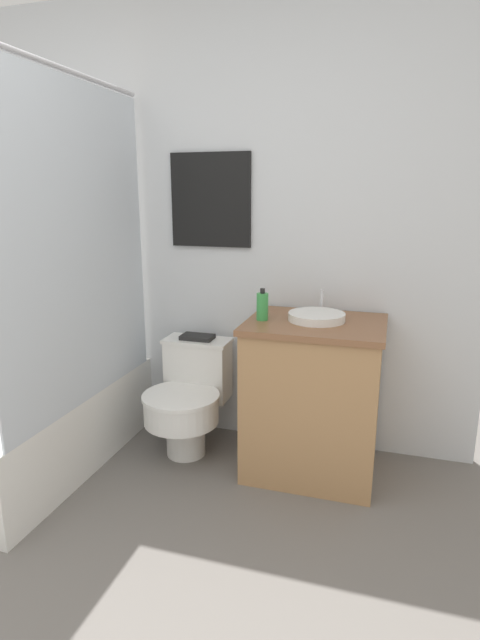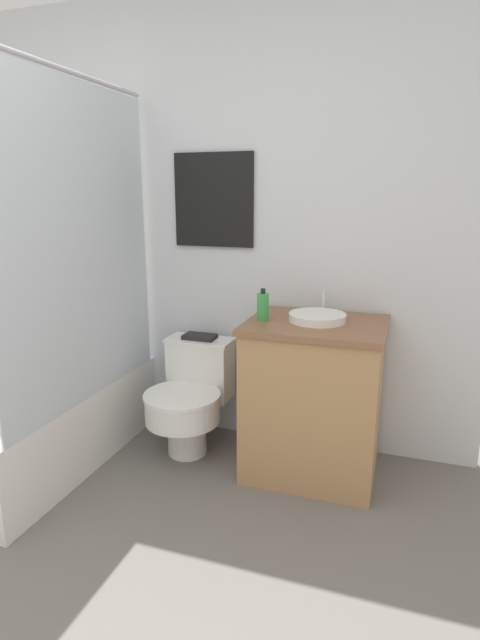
{
  "view_description": "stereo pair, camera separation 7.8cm",
  "coord_description": "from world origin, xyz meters",
  "px_view_note": "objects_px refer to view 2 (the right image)",
  "views": [
    {
      "loc": [
        1.06,
        -0.71,
        1.44
      ],
      "look_at": [
        0.37,
        1.56,
        0.84
      ],
      "focal_mm": 28.0,
      "sensor_mm": 36.0,
      "label": 1
    },
    {
      "loc": [
        1.14,
        -0.69,
        1.44
      ],
      "look_at": [
        0.37,
        1.56,
        0.84
      ],
      "focal_mm": 28.0,
      "sensor_mm": 36.0,
      "label": 2
    }
  ],
  "objects_px": {
    "sink": "(317,317)",
    "toilet": "(191,396)",
    "soap_bottle": "(263,306)",
    "book_on_tank": "(200,337)"
  },
  "relations": [
    {
      "from": "sink",
      "to": "book_on_tank",
      "type": "relative_size",
      "value": 1.72
    },
    {
      "from": "toilet",
      "to": "sink",
      "type": "bearing_deg",
      "value": 1.2
    },
    {
      "from": "sink",
      "to": "soap_bottle",
      "type": "xyz_separation_m",
      "value": [
        -0.27,
        -0.07,
        0.05
      ]
    },
    {
      "from": "soap_bottle",
      "to": "book_on_tank",
      "type": "height_order",
      "value": "soap_bottle"
    },
    {
      "from": "toilet",
      "to": "sink",
      "type": "relative_size",
      "value": 1.94
    },
    {
      "from": "sink",
      "to": "toilet",
      "type": "bearing_deg",
      "value": -178.8
    },
    {
      "from": "toilet",
      "to": "book_on_tank",
      "type": "relative_size",
      "value": 3.34
    },
    {
      "from": "soap_bottle",
      "to": "book_on_tank",
      "type": "relative_size",
      "value": 0.87
    },
    {
      "from": "soap_bottle",
      "to": "sink",
      "type": "bearing_deg",
      "value": 14.67
    },
    {
      "from": "toilet",
      "to": "soap_bottle",
      "type": "bearing_deg",
      "value": -7.14
    }
  ]
}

